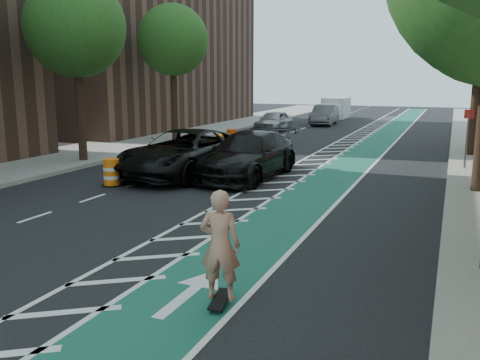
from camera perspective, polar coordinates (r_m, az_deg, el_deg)
The scene contains 20 objects.
ground at distance 12.85m, azimuth -11.73°, elevation -5.62°, with size 120.00×120.00×0.00m, color black.
bike_lane at distance 20.81m, azimuth 11.18°, elevation 0.95°, with size 2.00×90.00×0.01m, color #1B6046.
buffer_strip at distance 21.16m, azimuth 7.21°, elevation 1.24°, with size 1.40×90.00×0.01m, color silver.
sidewalk_left at distance 26.27m, azimuth -16.59°, elevation 2.99°, with size 5.00×90.00×0.15m, color gray.
curb_right at distance 20.40m, azimuth 22.39°, elevation 0.30°, with size 0.12×90.00×0.16m, color gray.
curb_left at distance 24.80m, azimuth -12.19°, elevation 2.75°, with size 0.12×90.00×0.16m, color gray.
building_left_far at distance 42.33m, azimuth -13.60°, elevation 18.30°, with size 14.00×22.00×18.00m, color brown.
tree_l_c at distance 23.55m, azimuth -17.45°, elevation 15.94°, with size 4.20×4.20×7.90m.
tree_l_d at distance 30.13m, azimuth -7.30°, elevation 15.26°, with size 4.20×4.20×7.90m.
sign_post at distance 22.21m, azimuth 24.13°, elevation 4.33°, with size 0.35×0.08×2.47m.
skateboard at distance 8.67m, azimuth -2.21°, elevation -13.25°, with size 0.41×0.88×0.11m.
skateboarder at distance 8.32m, azimuth -2.26°, elevation -7.31°, with size 0.68×0.44×1.85m, color tan.
suv_near at distance 19.63m, azimuth -6.28°, elevation 3.05°, with size 2.90×6.30×1.75m, color black.
suv_far at distance 19.15m, azimuth 0.91°, elevation 2.82°, with size 2.37×5.83×1.69m, color black.
car_silver at distance 35.78m, azimuth 3.79°, elevation 6.61°, with size 1.71×4.26×1.45m, color #A7A7AC.
car_grey at distance 41.40m, azimuth 9.45°, elevation 7.21°, with size 1.65×4.74×1.56m, color #5A5A5F.
box_truck at distance 48.07m, azimuth 10.54°, elevation 7.84°, with size 2.21×4.59×1.88m.
barrel_a at distance 18.22m, azimuth -14.23°, elevation 0.75°, with size 0.69×0.69×0.94m.
barrel_b at distance 25.61m, azimuth -2.00°, elevation 4.05°, with size 0.66×0.66×0.91m.
barrel_c at distance 27.67m, azimuth -0.93°, elevation 4.67°, with size 0.71×0.71×0.97m.
Camera 1 is at (7.05, -10.08, 3.71)m, focal length 38.00 mm.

